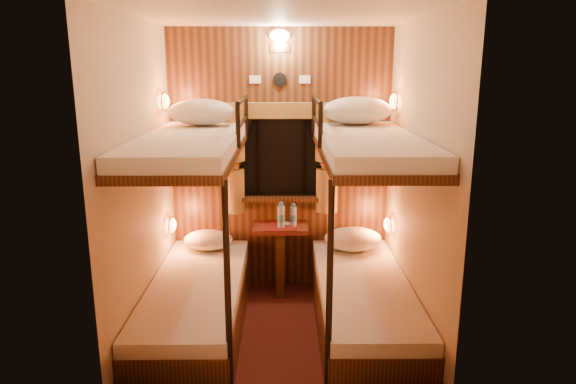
{
  "coord_description": "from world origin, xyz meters",
  "views": [
    {
      "loc": [
        0.03,
        -3.62,
        2.06
      ],
      "look_at": [
        0.06,
        0.15,
        1.14
      ],
      "focal_mm": 32.0,
      "sensor_mm": 36.0,
      "label": 1
    }
  ],
  "objects_px": {
    "bunk_left": "(196,268)",
    "table": "(280,250)",
    "bottle_right": "(293,217)",
    "bunk_right": "(364,267)",
    "bottle_left": "(281,217)"
  },
  "relations": [
    {
      "from": "bunk_left",
      "to": "table",
      "type": "bearing_deg",
      "value": 50.33
    },
    {
      "from": "table",
      "to": "bottle_right",
      "type": "height_order",
      "value": "bottle_right"
    },
    {
      "from": "bunk_left",
      "to": "bunk_right",
      "type": "bearing_deg",
      "value": 0.0
    },
    {
      "from": "bunk_right",
      "to": "bunk_left",
      "type": "bearing_deg",
      "value": 180.0
    },
    {
      "from": "bottle_left",
      "to": "bottle_right",
      "type": "bearing_deg",
      "value": 18.18
    },
    {
      "from": "bunk_right",
      "to": "bottle_right",
      "type": "distance_m",
      "value": 0.94
    },
    {
      "from": "table",
      "to": "bottle_right",
      "type": "distance_m",
      "value": 0.35
    },
    {
      "from": "bottle_left",
      "to": "bunk_right",
      "type": "bearing_deg",
      "value": -48.16
    },
    {
      "from": "bunk_right",
      "to": "table",
      "type": "xyz_separation_m",
      "value": [
        -0.65,
        0.78,
        -0.14
      ]
    },
    {
      "from": "bottle_left",
      "to": "table",
      "type": "bearing_deg",
      "value": 96.65
    },
    {
      "from": "bunk_left",
      "to": "bunk_right",
      "type": "height_order",
      "value": "same"
    },
    {
      "from": "bunk_right",
      "to": "table",
      "type": "bearing_deg",
      "value": 129.67
    },
    {
      "from": "table",
      "to": "bottle_left",
      "type": "distance_m",
      "value": 0.34
    },
    {
      "from": "bunk_left",
      "to": "bottle_left",
      "type": "relative_size",
      "value": 8.04
    },
    {
      "from": "bunk_left",
      "to": "table",
      "type": "xyz_separation_m",
      "value": [
        0.65,
        0.78,
        -0.14
      ]
    }
  ]
}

